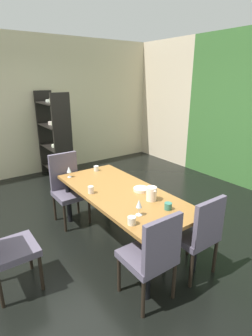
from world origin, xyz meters
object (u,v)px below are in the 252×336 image
object	(u,v)px
chair_right_far	(198,232)
cup_right	(168,206)
display_shelf	(54,136)
wine_glass_corner	(139,204)
serving_bowl_center	(141,189)
cup_near_window	(132,221)
dining_table	(122,198)
pitcher_left	(151,194)
chair_left_near	(68,186)
chair_head_near	(2,243)
wine_glass_north	(69,170)
cup_west	(96,168)
chair_right_near	(153,254)
cup_east	(91,190)

from	to	relation	value
chair_right_far	cup_right	xyz separation A→B (m)	(-0.28, -0.17, 0.23)
display_shelf	wine_glass_corner	bearing A→B (deg)	-6.87
chair_right_far	wine_glass_corner	world-z (taller)	chair_right_far
serving_bowl_center	cup_near_window	bearing A→B (deg)	-45.03
serving_bowl_center	cup_right	bearing A→B (deg)	-7.29
dining_table	serving_bowl_center	xyz separation A→B (m)	(0.11, 0.21, 0.10)
display_shelf	pitcher_left	distance (m)	3.15
chair_left_near	cup_near_window	distance (m)	1.63
serving_bowl_center	cup_right	distance (m)	0.55
chair_right_far	display_shelf	world-z (taller)	display_shelf
display_shelf	cup_right	bearing A→B (deg)	-1.22
dining_table	display_shelf	world-z (taller)	display_shelf
cup_near_window	cup_right	xyz separation A→B (m)	(-0.02, 0.49, -0.00)
dining_table	cup_right	size ratio (longest dim) A/B	24.73
chair_head_near	wine_glass_north	world-z (taller)	chair_head_near
cup_west	cup_near_window	bearing A→B (deg)	-17.26
wine_glass_corner	cup_near_window	distance (m)	0.21
cup_near_window	chair_right_near	bearing A→B (deg)	8.64
wine_glass_corner	serving_bowl_center	world-z (taller)	wine_glass_corner
wine_glass_north	cup_west	world-z (taller)	wine_glass_north
cup_east	cup_west	world-z (taller)	cup_east
dining_table	cup_near_window	distance (m)	0.77
display_shelf	wine_glass_north	bearing A→B (deg)	-15.47
wine_glass_north	cup_east	xyz separation A→B (m)	(0.65, -0.01, -0.06)
chair_right_near	serving_bowl_center	xyz separation A→B (m)	(-0.83, 0.52, 0.21)
chair_right_near	cup_west	world-z (taller)	chair_right_near
chair_right_far	chair_left_near	xyz separation A→B (m)	(-1.88, -0.63, 0.03)
cup_west	wine_glass_north	bearing A→B (deg)	-88.28
wine_glass_corner	cup_west	distance (m)	1.46
chair_right_far	cup_near_window	distance (m)	0.75
pitcher_left	wine_glass_corner	bearing A→B (deg)	-60.45
chair_right_near	cup_near_window	world-z (taller)	chair_right_near
wine_glass_corner	display_shelf	bearing A→B (deg)	173.13
serving_bowl_center	cup_east	distance (m)	0.62
wine_glass_north	cup_near_window	world-z (taller)	wine_glass_north
chair_right_near	display_shelf	bearing A→B (deg)	81.90
pitcher_left	chair_left_near	bearing A→B (deg)	-161.19
chair_left_near	cup_west	world-z (taller)	chair_left_near
chair_right_far	display_shelf	xyz separation A→B (m)	(-3.69, -0.10, 0.37)
chair_left_near	pitcher_left	xyz separation A→B (m)	(1.33, 0.45, 0.25)
serving_bowl_center	cup_right	size ratio (longest dim) A/B	2.34
display_shelf	dining_table	bearing A→B (deg)	-4.42
chair_left_near	wine_glass_corner	size ratio (longest dim) A/B	5.90
display_shelf	cup_right	distance (m)	3.42
wine_glass_north	cup_near_window	distance (m)	1.51
chair_right_far	cup_east	xyz separation A→B (m)	(-1.12, -0.64, 0.24)
chair_right_far	chair_right_near	world-z (taller)	chair_right_near
chair_right_near	display_shelf	xyz separation A→B (m)	(-3.70, 0.53, 0.37)
cup_east	chair_right_far	bearing A→B (deg)	29.77
wine_glass_north	wine_glass_corner	bearing A→B (deg)	5.27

